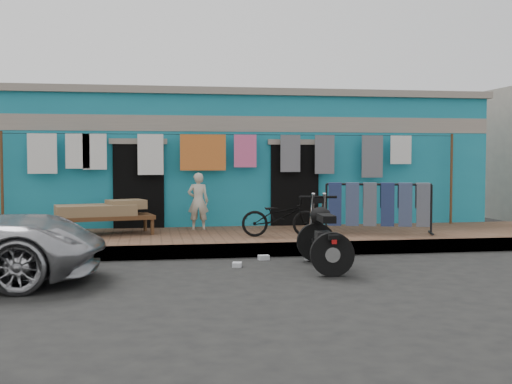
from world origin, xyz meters
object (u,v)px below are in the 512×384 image
seated_person (198,201)px  bicycle (280,212)px  charpoy (106,218)px  motorcycle (324,233)px  jeans_rack (378,207)px

seated_person → bicycle: size_ratio=0.82×
charpoy → seated_person: bearing=16.2°
bicycle → motorcycle: 2.26m
charpoy → jeans_rack: (5.47, -0.67, 0.20)m
seated_person → charpoy: 1.98m
seated_person → charpoy: size_ratio=0.58×
seated_person → jeans_rack: seated_person is taller
bicycle → jeans_rack: jeans_rack is taller
seated_person → motorcycle: size_ratio=0.67×
bicycle → motorcycle: bearing=-164.8°
charpoy → jeans_rack: size_ratio=0.93×
bicycle → motorcycle: size_ratio=0.82×
seated_person → charpoy: bearing=21.9°
jeans_rack → bicycle: bearing=-173.7°
jeans_rack → seated_person: bearing=161.2°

